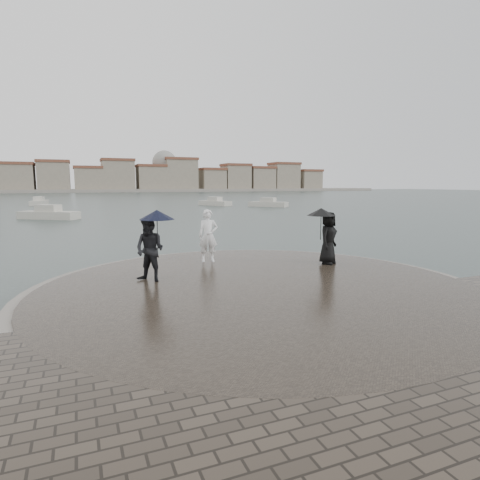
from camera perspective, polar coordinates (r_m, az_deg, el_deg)
name	(u,v)px	position (r m, az deg, el deg)	size (l,w,h in m)	color
ground	(331,343)	(8.39, 12.82, -14.14)	(400.00, 400.00, 0.00)	#2B3835
kerb_ring	(258,292)	(11.23, 2.52, -7.39)	(12.50, 12.50, 0.32)	gray
quay_tip	(258,291)	(11.22, 2.52, -7.28)	(11.90, 11.90, 0.36)	#2D261E
statue	(208,236)	(14.37, -4.54, 0.61)	(0.68, 0.45, 1.88)	white
visitor_left	(151,242)	(11.71, -12.51, -0.34)	(1.32, 1.17, 2.04)	black
visitor_right	(327,232)	(14.24, 12.22, 1.10)	(1.29, 1.10, 1.95)	black
far_skyline	(71,178)	(167.08, -22.95, 8.17)	(260.00, 20.00, 37.00)	gray
boats	(151,205)	(54.37, -12.61, 4.85)	(33.62, 32.48, 1.50)	beige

